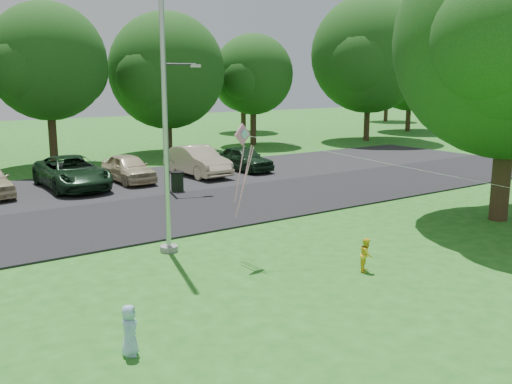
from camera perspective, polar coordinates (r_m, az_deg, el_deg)
ground at (r=14.45m, az=13.31°, el=-8.27°), size 120.00×120.00×0.00m
park_road at (r=21.23m, az=-5.03°, el=-1.60°), size 60.00×6.00×0.06m
parking_strip at (r=26.95m, az=-11.95°, el=0.98°), size 42.00×7.00×0.06m
flagpole at (r=15.53m, az=-9.16°, el=8.96°), size 0.50×0.50×10.00m
street_lamp at (r=24.15m, az=-8.43°, el=7.69°), size 1.50×0.55×5.46m
trash_can at (r=24.30m, az=-7.88°, el=0.99°), size 0.56×0.56×0.88m
tree_row at (r=35.26m, az=-15.63°, el=12.48°), size 64.35×11.94×10.88m
horizon_trees at (r=45.18m, az=-16.69°, el=10.31°), size 77.46×7.20×7.02m
parked_cars at (r=26.65m, az=-13.09°, el=2.34°), size 13.85×5.03×1.43m
child_yellow at (r=14.60m, az=10.98°, el=-6.17°), size 0.53×0.51×0.86m
child_blue at (r=10.44m, az=-12.54°, el=-13.35°), size 0.49×0.54×0.93m
kite at (r=14.80m, az=-0.32°, el=3.93°), size 7.30×4.23×2.51m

